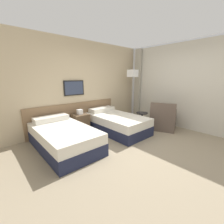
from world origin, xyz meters
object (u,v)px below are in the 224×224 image
Objects in this scene: armchair at (163,120)px; bed_near_door at (64,137)px; nightstand at (80,123)px; bed_near_window at (116,123)px; side_table at (142,117)px; floor_lamp at (133,77)px.

bed_near_door is at bearing 51.33° from armchair.
nightstand is (0.84, 0.68, 0.02)m from bed_near_door.
side_table is at bearing -22.24° from bed_near_window.
bed_near_door is 2.03× the size of armchair.
armchair is (0.42, -0.51, -0.06)m from side_table.
bed_near_door and bed_near_window have the same top height.
bed_near_window is 1.08m from nightstand.
bed_near_door is 1.67m from bed_near_window.
nightstand is 0.73× the size of armchair.
nightstand reaches higher than bed_near_door.
nightstand is 2.57m from armchair.
floor_lamp is (2.87, 0.44, 1.37)m from bed_near_door.
nightstand is (-0.84, 0.68, 0.02)m from bed_near_window.
floor_lamp is at bearing 8.69° from bed_near_door.
side_table is (2.49, -0.33, 0.09)m from bed_near_door.
bed_near_window is 0.89m from side_table.
side_table is 0.54× the size of armchair.
bed_near_door is at bearing 180.00° from bed_near_window.
bed_near_window is (1.67, 0.00, 0.00)m from bed_near_door.
armchair reaches higher than nightstand.
armchair is at bearing -36.35° from nightstand.
armchair reaches higher than bed_near_door.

